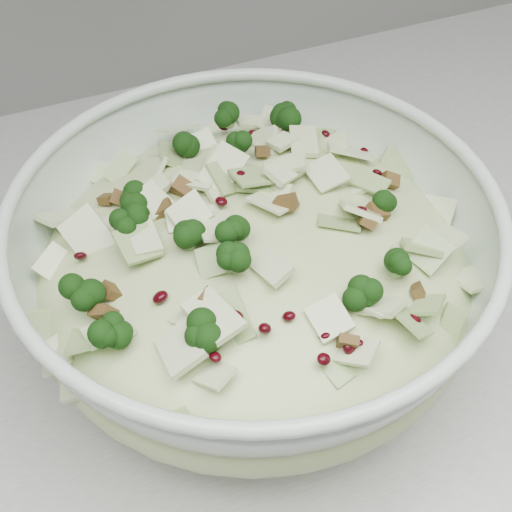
{
  "coord_description": "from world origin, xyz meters",
  "views": [
    {
      "loc": [
        -0.07,
        1.28,
        1.35
      ],
      "look_at": [
        0.06,
        1.59,
        1.0
      ],
      "focal_mm": 50.0,
      "sensor_mm": 36.0,
      "label": 1
    }
  ],
  "objects": [
    {
      "name": "counter",
      "position": [
        0.0,
        1.7,
        0.45
      ],
      "size": [
        3.6,
        0.6,
        0.9
      ],
      "primitive_type": "cube",
      "color": "beige",
      "rests_on": "floor"
    },
    {
      "name": "mixing_bowl",
      "position": [
        0.06,
        1.6,
        0.97
      ],
      "size": [
        0.39,
        0.39,
        0.14
      ],
      "rotation": [
        0.0,
        0.0,
        0.18
      ],
      "color": "silver",
      "rests_on": "counter"
    },
    {
      "name": "salad",
      "position": [
        0.06,
        1.6,
        0.99
      ],
      "size": [
        0.33,
        0.33,
        0.14
      ],
      "rotation": [
        0.0,
        0.0,
        0.07
      ],
      "color": "#C0D18F",
      "rests_on": "mixing_bowl"
    }
  ]
}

